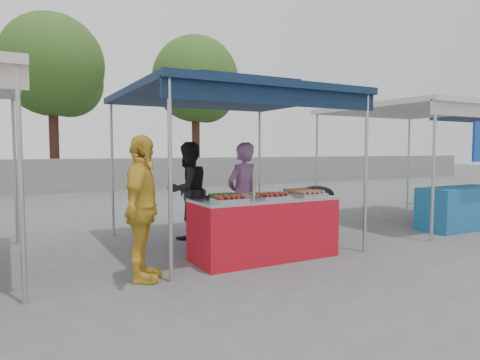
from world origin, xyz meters
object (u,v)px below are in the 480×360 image
vendor_table (264,228)px  cooking_pot (196,194)px  customer_person (142,208)px  wok_burner (316,209)px  helper_man (188,190)px  vendor_woman (243,195)px

vendor_table → cooking_pot: cooking_pot is taller
vendor_table → customer_person: bearing=-173.2°
vendor_table → wok_burner: wok_burner is taller
cooking_pot → helper_man: (0.44, 1.41, -0.09)m
customer_person → cooking_pot: bearing=-30.3°
wok_burner → helper_man: 2.17m
wok_burner → customer_person: size_ratio=0.56×
cooking_pot → customer_person: bearing=-148.3°
vendor_woman → helper_man: (-0.47, 1.06, 0.01)m
vendor_table → helper_man: (-0.43, 1.76, 0.40)m
vendor_woman → wok_burner: bearing=147.5°
vendor_woman → customer_person: (-1.82, -0.91, 0.03)m
wok_burner → helper_man: size_ratio=0.57×
wok_burner → helper_man: helper_man is taller
customer_person → vendor_woman: bearing=-35.5°
wok_burner → customer_person: customer_person is taller
wok_burner → customer_person: (-3.01, -0.61, 0.28)m
vendor_table → customer_person: size_ratio=1.19×
helper_man → customer_person: (-1.35, -1.97, 0.02)m
wok_burner → vendor_woman: (-1.19, 0.30, 0.25)m
vendor_table → wok_burner: (1.24, 0.40, 0.13)m
vendor_woman → cooking_pot: bearing=2.3°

